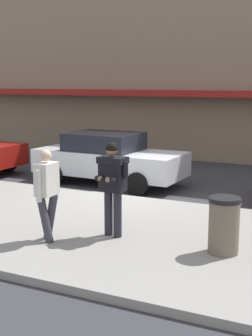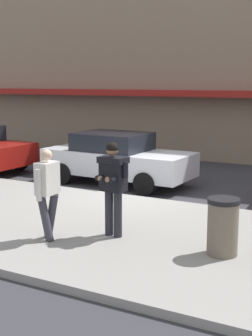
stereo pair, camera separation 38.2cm
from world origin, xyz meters
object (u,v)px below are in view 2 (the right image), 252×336
object	(u,v)px
parked_sedan_mid	(117,158)
man_texting_on_phone	(113,179)
pedestrian_in_light_coat	(47,189)
trash_bin	(223,226)

from	to	relation	value
parked_sedan_mid	man_texting_on_phone	world-z (taller)	man_texting_on_phone
man_texting_on_phone	pedestrian_in_light_coat	size ratio (longest dim) A/B	1.06
parked_sedan_mid	trash_bin	bearing A→B (deg)	-44.75
parked_sedan_mid	man_texting_on_phone	size ratio (longest dim) A/B	2.54
pedestrian_in_light_coat	trash_bin	size ratio (longest dim) A/B	1.74
parked_sedan_mid	pedestrian_in_light_coat	xyz separation A→B (m)	(1.55, -5.35, 0.32)
parked_sedan_mid	trash_bin	xyz separation A→B (m)	(4.63, -4.59, -0.16)
parked_sedan_mid	man_texting_on_phone	bearing A→B (deg)	-61.42
pedestrian_in_light_coat	parked_sedan_mid	bearing A→B (deg)	106.14
parked_sedan_mid	pedestrian_in_light_coat	world-z (taller)	pedestrian_in_light_coat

